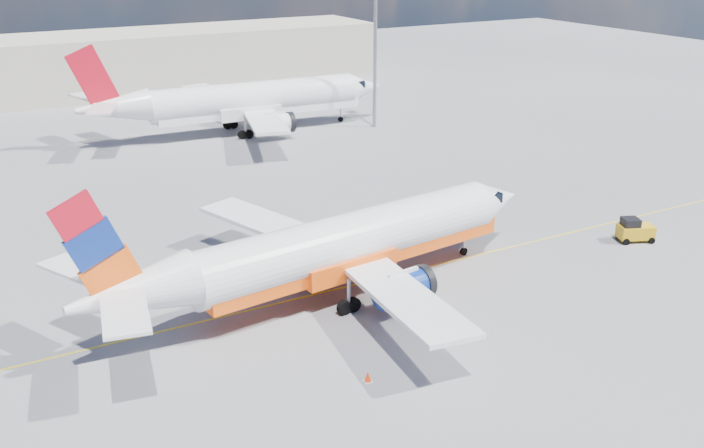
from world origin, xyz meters
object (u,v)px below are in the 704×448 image
second_jet (245,101)px  traffic_cone (368,377)px  gse_tug (635,230)px  main_jet (338,246)px

second_jet → traffic_cone: (-14.46, -51.31, -3.31)m
second_jet → gse_tug: (12.27, -44.46, -2.75)m
traffic_cone → main_jet: bearing=69.8°
main_jet → second_jet: second_jet is taller
main_jet → gse_tug: main_jet is taller
gse_tug → traffic_cone: gse_tug is taller
main_jet → second_jet: size_ratio=0.92×
gse_tug → traffic_cone: 27.61m
main_jet → traffic_cone: size_ratio=55.53×
second_jet → gse_tug: 46.21m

